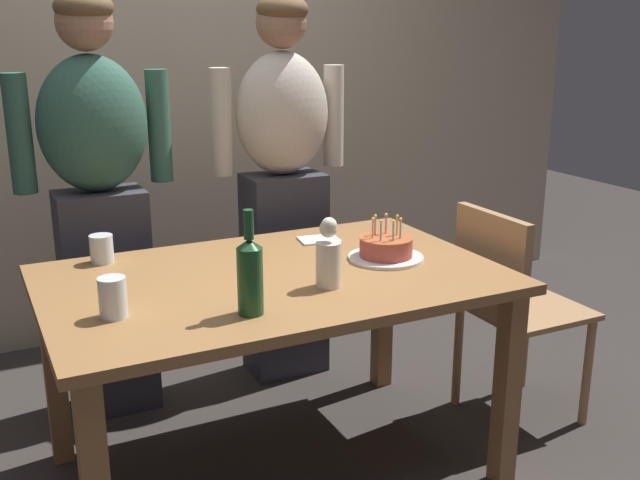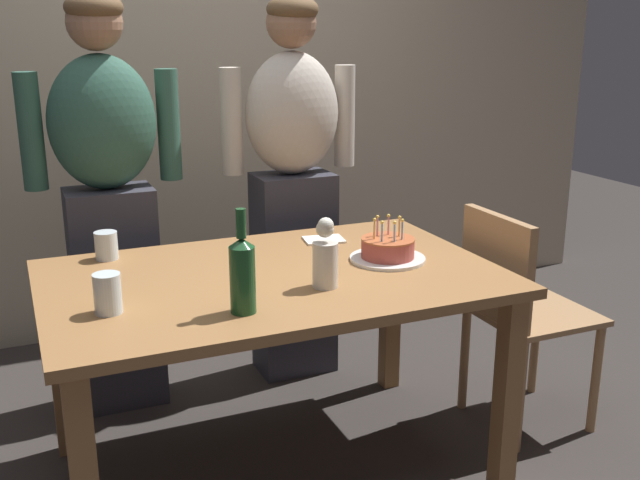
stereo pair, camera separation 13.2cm
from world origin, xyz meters
TOP-DOWN VIEW (x-y plane):
  - ground_plane at (0.00, 0.00)m, footprint 10.00×10.00m
  - back_wall at (0.00, 1.55)m, footprint 5.20×0.10m
  - dining_table at (0.00, 0.00)m, footprint 1.50×0.96m
  - birthday_cake at (0.42, -0.02)m, footprint 0.27×0.27m
  - water_glass_near at (-0.55, -0.15)m, footprint 0.08×0.08m
  - water_glass_far at (-0.48, 0.39)m, footprint 0.08×0.08m
  - wine_bottle at (-0.19, -0.29)m, footprint 0.07×0.07m
  - napkin_stack at (0.32, 0.30)m, footprint 0.17×0.13m
  - flower_vase at (0.11, -0.19)m, footprint 0.08×0.08m
  - person_man_bearded at (-0.42, 0.74)m, footprint 0.61×0.27m
  - person_woman_cardigan at (0.36, 0.74)m, footprint 0.61×0.27m
  - dining_chair at (0.96, -0.07)m, footprint 0.42×0.42m

SIDE VIEW (x-z plane):
  - ground_plane at x=0.00m, z-range 0.00..0.00m
  - dining_chair at x=0.96m, z-range 0.08..0.95m
  - dining_table at x=0.00m, z-range 0.27..1.01m
  - napkin_stack at x=0.32m, z-range 0.74..0.75m
  - birthday_cake at x=0.42m, z-range 0.70..0.85m
  - water_glass_far at x=-0.48m, z-range 0.74..0.84m
  - water_glass_near at x=-0.55m, z-range 0.74..0.86m
  - flower_vase at x=0.11m, z-range 0.73..0.96m
  - wine_bottle at x=-0.19m, z-range 0.71..1.01m
  - person_man_bearded at x=-0.42m, z-range 0.04..1.70m
  - person_woman_cardigan at x=0.36m, z-range 0.04..1.70m
  - back_wall at x=0.00m, z-range 0.00..2.60m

